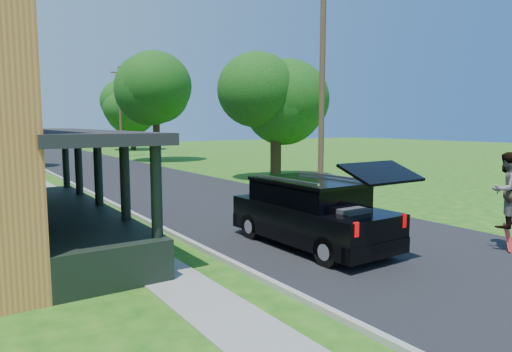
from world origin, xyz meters
TOP-DOWN VIEW (x-y plane):
  - ground at (0.00, 0.00)m, footprint 140.00×140.00m
  - street at (0.00, 20.00)m, footprint 8.00×120.00m
  - curb at (-4.05, 20.00)m, footprint 0.15×120.00m
  - sidewalk at (-5.60, 20.00)m, footprint 1.30×120.00m
  - black_suv at (-1.40, 1.50)m, footprint 2.06×5.24m
  - skateboarder at (2.49, -1.62)m, footprint 1.05×0.87m
  - skateboard at (2.65, -1.67)m, footprint 0.64×0.48m
  - tree_right_near at (6.36, 13.86)m, footprint 5.98×5.56m
  - tree_right_mid at (5.45, 30.18)m, footprint 8.38×8.19m
  - tree_right_far at (9.35, 47.92)m, footprint 6.83×6.60m
  - utility_pole_near at (4.50, 7.76)m, footprint 1.54×0.55m
  - utility_pole_far at (4.64, 37.33)m, footprint 1.57×0.66m

SIDE VIEW (x-z plane):
  - ground at x=0.00m, z-range 0.00..0.00m
  - street at x=0.00m, z-range -0.01..0.01m
  - curb at x=-4.05m, z-range -0.06..0.06m
  - sidewalk at x=-5.60m, z-range -0.01..0.01m
  - skateboard at x=2.65m, z-range -0.09..0.66m
  - black_suv at x=-1.40m, z-range -0.29..2.15m
  - skateboarder at x=2.49m, z-range 0.62..2.59m
  - utility_pole_far at x=4.64m, z-range 0.14..8.98m
  - tree_right_near at x=6.36m, z-range 1.18..8.95m
  - utility_pole_near at x=4.50m, z-range 0.14..10.24m
  - tree_right_far at x=9.35m, z-range 1.18..10.47m
  - tree_right_mid at x=5.45m, z-range 1.46..11.55m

